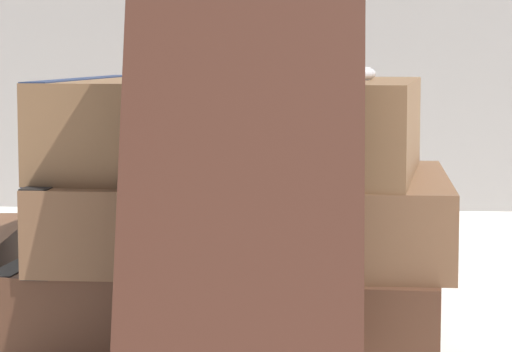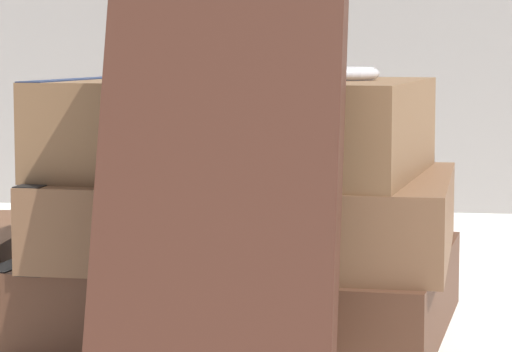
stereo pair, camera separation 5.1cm
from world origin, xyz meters
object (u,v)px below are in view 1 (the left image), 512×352
object	(u,v)px
book_flat_top	(229,127)
book_leaning_front	(242,204)
book_flat_middle	(242,213)
pocket_watch	(324,73)
book_flat_bottom	(228,289)

from	to	relation	value
book_flat_top	book_leaning_front	distance (m)	0.12
book_flat_middle	pocket_watch	size ratio (longest dim) A/B	3.59
book_flat_bottom	book_flat_top	world-z (taller)	book_flat_top
book_flat_top	pocket_watch	bearing A→B (deg)	10.12
book_flat_bottom	book_flat_middle	bearing A→B (deg)	-37.52
book_flat_middle	pocket_watch	bearing A→B (deg)	12.37
book_flat_bottom	book_flat_middle	size ratio (longest dim) A/B	1.11
book_flat_middle	pocket_watch	world-z (taller)	pocket_watch
book_flat_middle	book_leaning_front	world-z (taller)	book_leaning_front
book_flat_top	pocket_watch	size ratio (longest dim) A/B	3.44
book_flat_middle	book_flat_top	xyz separation A→B (m)	(-0.01, 0.00, 0.04)
book_flat_bottom	book_leaning_front	bearing A→B (deg)	-77.32
pocket_watch	book_leaning_front	bearing A→B (deg)	-103.46
book_flat_middle	pocket_watch	xyz separation A→B (m)	(0.04, 0.01, 0.07)
book_flat_middle	book_leaning_front	xyz separation A→B (m)	(0.01, -0.11, 0.02)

